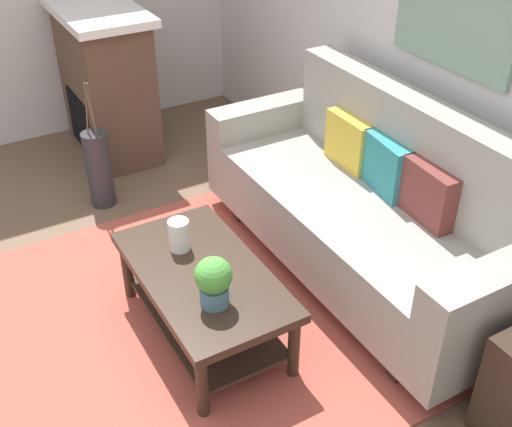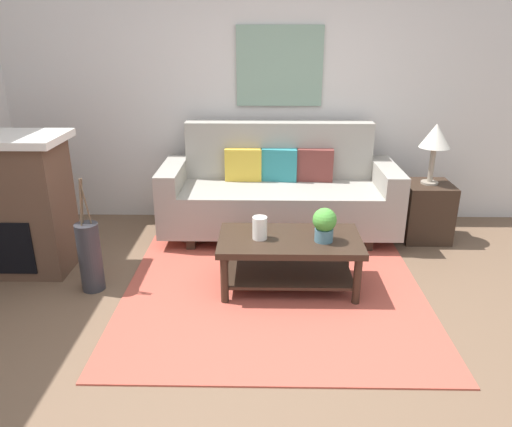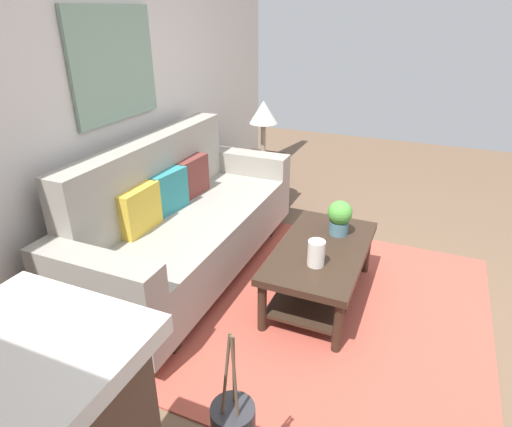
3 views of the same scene
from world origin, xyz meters
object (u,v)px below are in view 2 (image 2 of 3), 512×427
at_px(fireplace, 10,204).
at_px(floor_vase, 90,257).
at_px(throw_pillow_mustard, 243,165).
at_px(potted_plant_tabletop, 324,224).
at_px(side_table, 426,211).
at_px(couch, 279,193).
at_px(framed_painting, 280,66).
at_px(tabletop_vase, 260,228).
at_px(throw_pillow_teal, 279,165).
at_px(throw_pillow_maroon, 315,165).
at_px(coffee_table, 289,251).
at_px(table_lamp, 435,138).

relative_size(fireplace, floor_vase, 2.09).
relative_size(throw_pillow_mustard, potted_plant_tabletop, 1.37).
xyz_separation_m(throw_pillow_mustard, side_table, (1.78, -0.21, -0.40)).
distance_m(couch, framed_painting, 1.25).
xyz_separation_m(tabletop_vase, fireplace, (-2.06, 0.31, 0.07)).
distance_m(throw_pillow_teal, floor_vase, 2.00).
xyz_separation_m(throw_pillow_maroon, coffee_table, (-0.29, -1.21, -0.37)).
height_order(couch, potted_plant_tabletop, couch).
height_order(throw_pillow_maroon, floor_vase, throw_pillow_maroon).
bearing_deg(potted_plant_tabletop, throw_pillow_mustard, 117.48).
bearing_deg(floor_vase, table_lamp, 19.97).
relative_size(throw_pillow_teal, table_lamp, 0.63).
xyz_separation_m(throw_pillow_maroon, table_lamp, (1.07, -0.21, 0.31)).
distance_m(throw_pillow_teal, potted_plant_tabletop, 1.31).
bearing_deg(potted_plant_tabletop, throw_pillow_maroon, 88.08).
bearing_deg(throw_pillow_mustard, table_lamp, -6.81).
relative_size(throw_pillow_maroon, floor_vase, 0.65).
xyz_separation_m(fireplace, floor_vase, (0.75, -0.35, -0.31)).
relative_size(table_lamp, floor_vase, 1.03).
bearing_deg(couch, table_lamp, -3.47).
distance_m(floor_vase, framed_painting, 2.56).
relative_size(throw_pillow_maroon, coffee_table, 0.33).
bearing_deg(throw_pillow_maroon, tabletop_vase, -113.13).
bearing_deg(framed_painting, side_table, -21.21).
relative_size(couch, framed_painting, 2.64).
bearing_deg(floor_vase, side_table, 19.97).
height_order(coffee_table, potted_plant_tabletop, potted_plant_tabletop).
height_order(floor_vase, framed_painting, framed_painting).
height_order(throw_pillow_maroon, table_lamp, table_lamp).
bearing_deg(tabletop_vase, floor_vase, -178.35).
bearing_deg(fireplace, couch, 19.59).
distance_m(side_table, floor_vase, 3.10).
bearing_deg(table_lamp, fireplace, -169.03).
height_order(throw_pillow_teal, throw_pillow_maroon, same).
distance_m(throw_pillow_teal, side_table, 1.49).
xyz_separation_m(couch, table_lamp, (1.42, -0.09, 0.56)).
distance_m(coffee_table, framed_painting, 2.01).
distance_m(couch, side_table, 1.44).
distance_m(couch, throw_pillow_teal, 0.28).
height_order(table_lamp, fireplace, fireplace).
bearing_deg(fireplace, throw_pillow_teal, 22.39).
height_order(throw_pillow_mustard, throw_pillow_teal, same).
distance_m(throw_pillow_maroon, coffee_table, 1.30).
relative_size(throw_pillow_teal, framed_painting, 0.42).
height_order(couch, floor_vase, couch).
bearing_deg(throw_pillow_mustard, tabletop_vase, -81.88).
bearing_deg(table_lamp, floor_vase, -160.03).
relative_size(throw_pillow_mustard, side_table, 0.64).
bearing_deg(tabletop_vase, coffee_table, 4.86).
bearing_deg(throw_pillow_teal, table_lamp, -8.46).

